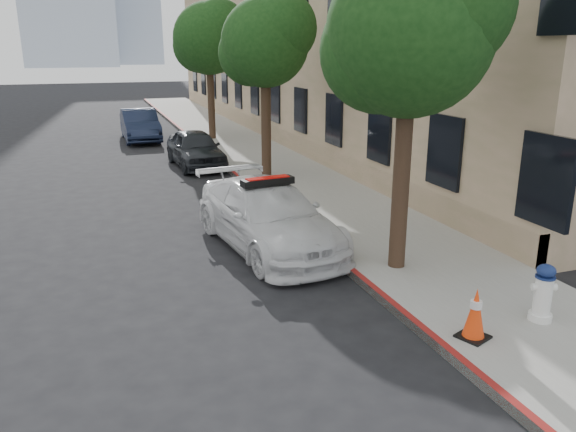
# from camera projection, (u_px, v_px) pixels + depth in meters

# --- Properties ---
(ground) EXTENTS (120.00, 120.00, 0.00)m
(ground) POSITION_uv_depth(u_px,v_px,m) (218.00, 255.00, 11.29)
(ground) COLOR black
(ground) RESTS_ON ground
(sidewalk) EXTENTS (3.20, 50.00, 0.15)m
(sidewalk) POSITION_uv_depth(u_px,v_px,m) (253.00, 154.00, 21.44)
(sidewalk) COLOR gray
(sidewalk) RESTS_ON ground
(curb_strip) EXTENTS (0.12, 50.00, 0.15)m
(curb_strip) POSITION_uv_depth(u_px,v_px,m) (213.00, 157.00, 20.95)
(curb_strip) COLOR maroon
(curb_strip) RESTS_ON ground
(building) EXTENTS (8.00, 36.00, 10.00)m
(building) POSITION_uv_depth(u_px,v_px,m) (336.00, 25.00, 26.31)
(building) COLOR tan
(building) RESTS_ON ground
(tree_near) EXTENTS (2.92, 2.82, 5.62)m
(tree_near) POSITION_uv_depth(u_px,v_px,m) (412.00, 31.00, 9.17)
(tree_near) COLOR black
(tree_near) RESTS_ON sidewalk
(tree_mid) EXTENTS (2.77, 2.64, 5.43)m
(tree_mid) POSITION_uv_depth(u_px,v_px,m) (266.00, 42.00, 16.42)
(tree_mid) COLOR black
(tree_mid) RESTS_ON sidewalk
(tree_far) EXTENTS (3.10, 3.00, 5.81)m
(tree_far) POSITION_uv_depth(u_px,v_px,m) (209.00, 38.00, 23.57)
(tree_far) COLOR black
(tree_far) RESTS_ON sidewalk
(police_car) EXTENTS (2.44, 4.83, 1.49)m
(police_car) POSITION_uv_depth(u_px,v_px,m) (268.00, 216.00, 11.58)
(police_car) COLOR silver
(police_car) RESTS_ON ground
(parked_car_mid) EXTENTS (1.72, 3.83, 1.28)m
(parked_car_mid) POSITION_uv_depth(u_px,v_px,m) (195.00, 149.00, 19.45)
(parked_car_mid) COLOR black
(parked_car_mid) RESTS_ON ground
(parked_car_far) EXTENTS (1.49, 4.19, 1.37)m
(parked_car_far) POSITION_uv_depth(u_px,v_px,m) (140.00, 125.00, 24.92)
(parked_car_far) COLOR #161E37
(parked_car_far) RESTS_ON ground
(fire_hydrant) EXTENTS (0.37, 0.34, 0.87)m
(fire_hydrant) POSITION_uv_depth(u_px,v_px,m) (543.00, 293.00, 8.18)
(fire_hydrant) COLOR white
(fire_hydrant) RESTS_ON sidewalk
(traffic_cone) EXTENTS (0.50, 0.50, 0.74)m
(traffic_cone) POSITION_uv_depth(u_px,v_px,m) (475.00, 314.00, 7.69)
(traffic_cone) COLOR black
(traffic_cone) RESTS_ON sidewalk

